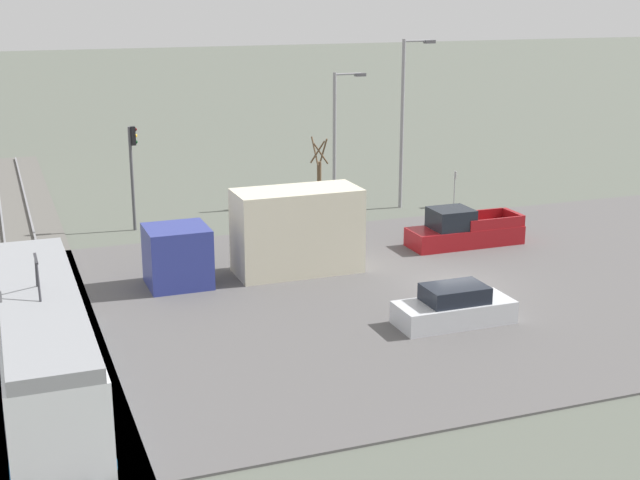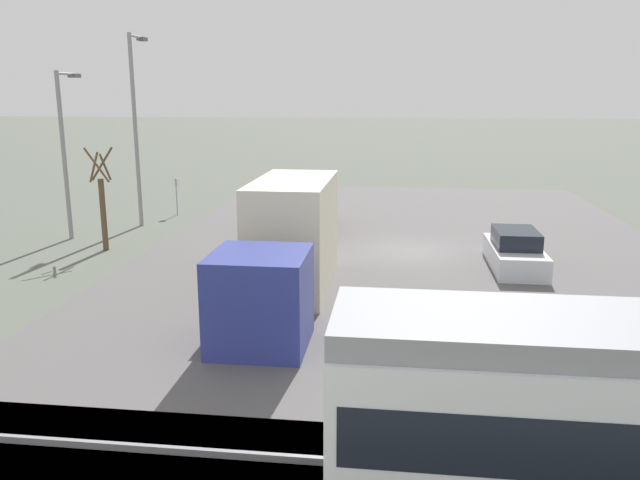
% 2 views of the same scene
% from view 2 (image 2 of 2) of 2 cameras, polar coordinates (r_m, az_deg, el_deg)
% --- Properties ---
extents(ground_plane, '(320.00, 320.00, 0.00)m').
position_cam_2_polar(ground_plane, '(26.78, 8.40, -1.13)').
color(ground_plane, '#565B51').
extents(road_surface, '(22.25, 37.38, 0.08)m').
position_cam_2_polar(road_surface, '(26.77, 8.40, -1.05)').
color(road_surface, '#565454').
rests_on(road_surface, ground).
extents(box_truck, '(2.49, 9.31, 3.71)m').
position_cam_2_polar(box_truck, '(19.98, -3.04, -0.61)').
color(box_truck, navy).
rests_on(box_truck, ground).
extents(pickup_truck, '(1.93, 5.62, 1.87)m').
position_cam_2_polar(pickup_truck, '(30.19, -1.82, 2.15)').
color(pickup_truck, maroon).
rests_on(pickup_truck, ground).
extents(sedan_car_0, '(1.81, 4.42, 1.47)m').
position_cam_2_polar(sedan_car_0, '(24.91, 17.39, -1.05)').
color(sedan_car_0, silver).
rests_on(sedan_car_0, ground).
extents(street_tree, '(1.05, 0.87, 4.42)m').
position_cam_2_polar(street_tree, '(28.05, -19.26, 3.12)').
color(street_tree, brown).
rests_on(street_tree, ground).
extents(street_lamp_near_crossing, '(0.36, 1.95, 7.58)m').
position_cam_2_polar(street_lamp_near_crossing, '(30.85, -22.25, 8.22)').
color(street_lamp_near_crossing, gray).
rests_on(street_lamp_near_crossing, ground).
extents(street_lamp_mid_block, '(0.36, 1.95, 9.45)m').
position_cam_2_polar(street_lamp_mid_block, '(32.77, -16.45, 10.57)').
color(street_lamp_mid_block, gray).
rests_on(street_lamp_mid_block, ground).
extents(no_parking_sign, '(0.32, 0.08, 2.05)m').
position_cam_2_polar(no_parking_sign, '(35.51, -12.99, 4.25)').
color(no_parking_sign, gray).
rests_on(no_parking_sign, ground).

